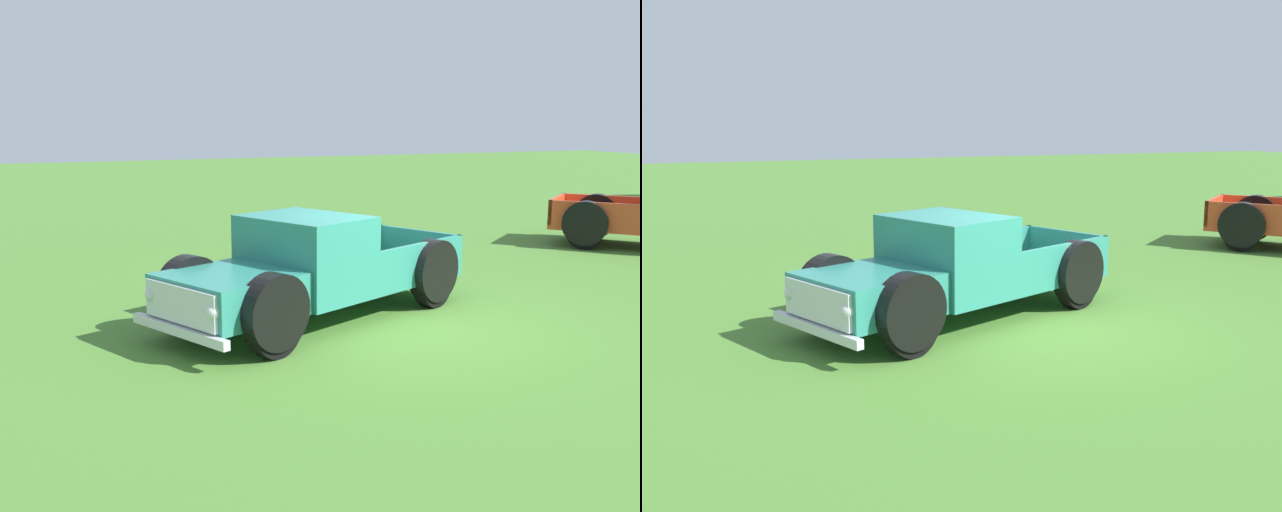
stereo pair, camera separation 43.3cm
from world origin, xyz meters
TOP-DOWN VIEW (x-y plane):
  - ground_plane at (0.00, 0.00)m, footprint 80.00×80.00m
  - pickup_truck_foreground at (-0.57, -1.19)m, footprint 3.53×5.19m

SIDE VIEW (x-z plane):
  - ground_plane at x=0.00m, z-range 0.00..0.00m
  - pickup_truck_foreground at x=-0.57m, z-range -0.03..1.47m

